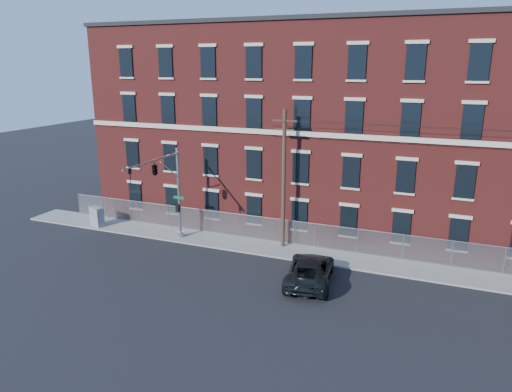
{
  "coord_description": "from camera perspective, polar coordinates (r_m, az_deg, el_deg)",
  "views": [
    {
      "loc": [
        12.5,
        -25.65,
        13.07
      ],
      "look_at": [
        0.52,
        4.0,
        4.21
      ],
      "focal_mm": 33.42,
      "sensor_mm": 36.0,
      "label": 1
    }
  ],
  "objects": [
    {
      "name": "utility_pole_near",
      "position": [
        33.86,
        3.34,
        2.26
      ],
      "size": [
        1.8,
        0.28,
        10.0
      ],
      "color": "#462E23",
      "rests_on": "ground"
    },
    {
      "name": "sidewalk",
      "position": [
        33.3,
        19.54,
        -8.46
      ],
      "size": [
        65.0,
        3.0,
        0.12
      ],
      "primitive_type": "cube",
      "color": "gray",
      "rests_on": "ground"
    },
    {
      "name": "chain_link_fence",
      "position": [
        34.14,
        19.81,
        -6.08
      ],
      "size": [
        59.06,
        0.06,
        1.85
      ],
      "color": "#A5A8AD",
      "rests_on": "ground"
    },
    {
      "name": "pickup_truck",
      "position": [
        29.94,
        6.47,
        -8.82
      ],
      "size": [
        3.48,
        6.07,
        1.59
      ],
      "primitive_type": "imported",
      "rotation": [
        0.0,
        0.0,
        3.29
      ],
      "color": "black",
      "rests_on": "ground"
    },
    {
      "name": "utility_cabinet",
      "position": [
        41.59,
        -18.51,
        -2.34
      ],
      "size": [
        1.41,
        1.02,
        1.59
      ],
      "primitive_type": "cube",
      "rotation": [
        0.0,
        0.0,
        -0.34
      ],
      "color": "gray",
      "rests_on": "sidewalk"
    },
    {
      "name": "mill_building",
      "position": [
        39.89,
        21.29,
        7.36
      ],
      "size": [
        55.3,
        14.32,
        16.3
      ],
      "color": "maroon",
      "rests_on": "ground"
    },
    {
      "name": "ground",
      "position": [
        31.38,
        -3.67,
        -9.16
      ],
      "size": [
        140.0,
        140.0,
        0.0
      ],
      "primitive_type": "plane",
      "color": "black",
      "rests_on": "ground"
    },
    {
      "name": "traffic_signal_mast",
      "position": [
        34.29,
        -11.33,
        2.24
      ],
      "size": [
        0.9,
        6.75,
        7.0
      ],
      "color": "#9EA0A5",
      "rests_on": "ground"
    }
  ]
}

